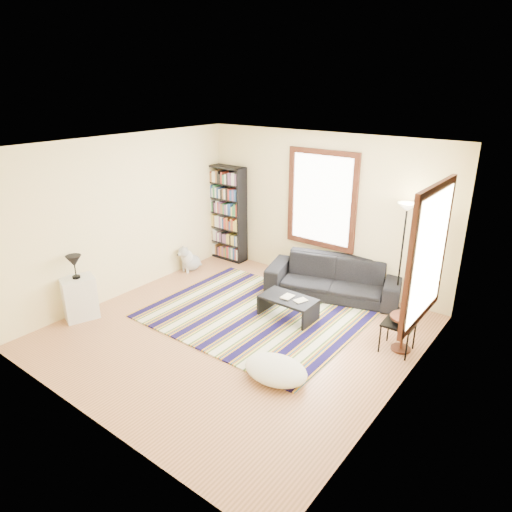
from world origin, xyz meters
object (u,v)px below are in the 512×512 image
Objects in this scene: floor_cushion at (276,370)px; white_cabinet at (80,298)px; floor_lamp at (401,259)px; dog at (191,258)px; sofa at (333,278)px; bookshelf at (226,213)px; folding_chair at (399,324)px; coffee_table at (288,308)px; side_table at (403,333)px.

white_cabinet is at bearing -170.07° from floor_cushion.
floor_lamp is 4.12m from dog.
floor_lamp is 2.66× the size of white_cabinet.
bookshelf is (-2.73, 0.27, 0.66)m from sofa.
bookshelf is 3.86m from floor_lamp.
bookshelf reaches higher than folding_chair.
sofa is 2.71× the size of folding_chair.
coffee_table is 1.63m from floor_cushion.
floor_cushion is at bearing -61.93° from coffee_table.
sofa is 2.70m from floor_cushion.
sofa reaches higher than dog.
dog is (-2.68, 0.48, 0.09)m from coffee_table.
coffee_table is at bearing -3.39° from dog.
folding_chair is at bearing 2.32° from dog.
coffee_table is at bearing -173.92° from side_table.
dog is at bearing -168.56° from floor_lamp.
side_table is (1.82, 0.19, 0.09)m from coffee_table.
floor_lamp is (1.30, 1.29, 0.75)m from coffee_table.
folding_chair reaches higher than side_table.
coffee_table is at bearing 57.40° from white_cabinet.
floor_lamp is at bearing 108.91° from folding_chair.
floor_lamp reaches higher than floor_cushion.
sofa is 4.31× the size of side_table.
folding_chair is at bearing -17.06° from bookshelf.
floor_cushion is 1.63× the size of side_table.
folding_chair is 1.23× the size of white_cabinet.
bookshelf is at bearing 157.72° from sofa.
floor_cushion is 1.26× the size of white_cabinet.
dog is at bearing -97.16° from bookshelf.
sofa is 1.25× the size of floor_lamp.
dog is at bearing 150.90° from floor_cushion.
dog is at bearing 176.31° from side_table.
folding_chair reaches higher than sofa.
sofa is 1.21m from coffee_table.
folding_chair is (0.47, -1.16, -0.50)m from floor_lamp.
dog is at bearing 110.18° from white_cabinet.
bookshelf reaches higher than coffee_table.
coffee_table is (-0.17, -1.19, -0.16)m from sofa.
dog is at bearing 177.27° from sofa.
floor_cushion is (0.76, -1.43, -0.07)m from coffee_table.
bookshelf is 2.28× the size of floor_cushion.
side_table is (1.65, -1.00, -0.07)m from sofa.
bookshelf is at bearing 163.88° from side_table.
bookshelf is 4.62m from side_table.
folding_chair reaches higher than white_cabinet.
coffee_table is 1.05× the size of folding_chair.
floor_lamp is at bearing 44.74° from coffee_table.
coffee_table reaches higher than floor_cushion.
floor_lamp is 3.51× the size of dog.
floor_cushion is 3.94m from dog.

